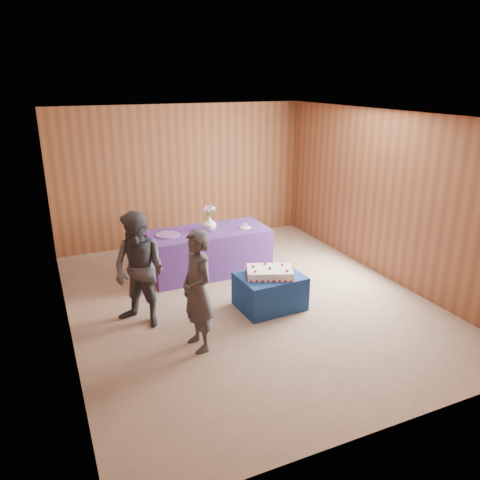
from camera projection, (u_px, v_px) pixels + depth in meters
ground at (246, 300)px, 7.02m from camera, size 6.00×6.00×0.00m
room_shell at (247, 182)px, 6.43m from camera, size 5.04×6.04×2.72m
cake_table at (270, 291)px, 6.74m from camera, size 0.93×0.74×0.50m
serving_table at (209, 251)px, 7.92m from camera, size 2.01×0.91×0.75m
sheet_cake at (270, 272)px, 6.62m from camera, size 0.78×0.66×0.15m
vase at (210, 223)px, 7.79m from camera, size 0.27×0.27×0.23m
flower_spray at (209, 209)px, 7.70m from camera, size 0.20×0.20×0.16m
platter at (168, 235)px, 7.55m from camera, size 0.50×0.50×0.02m
plate at (245, 227)px, 7.93m from camera, size 0.23×0.23×0.01m
cake_slice at (245, 225)px, 7.91m from camera, size 0.09×0.08×0.09m
knife at (251, 230)px, 7.83m from camera, size 0.26×0.05×0.00m
guest_left at (198, 291)px, 5.57m from camera, size 0.43×0.60×1.52m
guest_right at (139, 270)px, 6.11m from camera, size 0.95×0.96×1.57m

